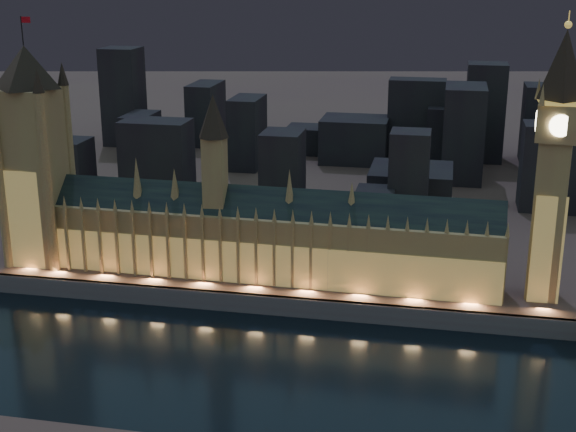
# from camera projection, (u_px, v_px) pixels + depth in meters

# --- Properties ---
(ground_plane) EXTENTS (2000.00, 2000.00, 0.00)m
(ground_plane) POSITION_uv_depth(u_px,v_px,m) (244.00, 360.00, 289.33)
(ground_plane) COLOR black
(ground_plane) RESTS_ON ground
(north_bank) EXTENTS (2000.00, 960.00, 8.00)m
(north_bank) POSITION_uv_depth(u_px,v_px,m) (378.00, 107.00, 774.15)
(north_bank) COLOR #4E353B
(north_bank) RESTS_ON ground
(embankment_wall) EXTENTS (2000.00, 2.50, 8.00)m
(embankment_wall) POSITION_uv_depth(u_px,v_px,m) (269.00, 305.00, 326.44)
(embankment_wall) COLOR #514954
(embankment_wall) RESTS_ON ground
(palace_of_westminster) EXTENTS (202.00, 24.62, 78.00)m
(palace_of_westminster) POSITION_uv_depth(u_px,v_px,m) (260.00, 235.00, 340.73)
(palace_of_westminster) COLOR #906B4D
(palace_of_westminster) RESTS_ON north_bank
(victoria_tower) EXTENTS (31.68, 31.68, 107.99)m
(victoria_tower) POSITION_uv_depth(u_px,v_px,m) (33.00, 145.00, 349.46)
(victoria_tower) COLOR #906B4D
(victoria_tower) RESTS_ON north_bank
(elizabeth_tower) EXTENTS (18.00, 18.00, 112.53)m
(elizabeth_tower) POSITION_uv_depth(u_px,v_px,m) (556.00, 145.00, 305.51)
(elizabeth_tower) COLOR #906B4D
(elizabeth_tower) RESTS_ON north_bank
(city_backdrop) EXTENTS (470.32, 215.63, 73.65)m
(city_backdrop) POSITION_uv_depth(u_px,v_px,m) (397.00, 139.00, 502.70)
(city_backdrop) COLOR black
(city_backdrop) RESTS_ON north_bank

